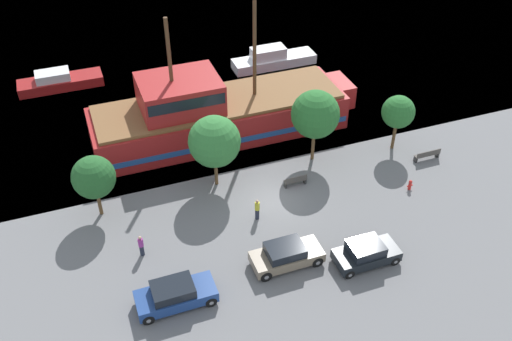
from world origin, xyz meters
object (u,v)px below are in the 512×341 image
at_px(moored_boat_outer, 59,81).
at_px(parked_car_curb_mid, 366,253).
at_px(parked_car_curb_front, 175,295).
at_px(fire_hydrant, 410,184).
at_px(pedestrian_walking_far, 141,246).
at_px(parked_car_curb_rear, 286,255).
at_px(bench_promenade_west, 428,155).
at_px(moored_boat_dockside, 273,59).
at_px(pirate_ship, 215,113).
at_px(bench_promenade_east, 296,181).
at_px(pedestrian_walking_near, 257,209).

height_order(moored_boat_outer, parked_car_curb_mid, moored_boat_outer).
bearing_deg(parked_car_curb_front, moored_boat_outer, 98.12).
xyz_separation_m(fire_hydrant, pedestrian_walking_far, (-18.62, 0.21, 0.35)).
bearing_deg(parked_car_curb_rear, bench_promenade_west, 23.46).
bearing_deg(fire_hydrant, moored_boat_dockside, 96.29).
xyz_separation_m(parked_car_curb_rear, bench_promenade_west, (13.79, 5.99, -0.29)).
height_order(pirate_ship, bench_promenade_east, pirate_ship).
relative_size(moored_boat_dockside, pedestrian_walking_far, 5.18).
relative_size(parked_car_curb_front, parked_car_curb_mid, 1.14).
bearing_deg(moored_boat_outer, pirate_ship, -47.37).
height_order(parked_car_curb_mid, pedestrian_walking_far, pedestrian_walking_far).
distance_m(parked_car_curb_rear, pedestrian_walking_near, 4.34).
distance_m(pirate_ship, parked_car_curb_rear, 14.71).
xyz_separation_m(parked_car_curb_mid, parked_car_curb_rear, (-4.51, 1.48, 0.02)).
distance_m(moored_boat_outer, pedestrian_walking_far, 22.94).
relative_size(moored_boat_dockside, parked_car_curb_mid, 2.04).
distance_m(parked_car_curb_front, pedestrian_walking_near, 8.30).
bearing_deg(parked_car_curb_mid, parked_car_curb_rear, 161.79).
xyz_separation_m(moored_boat_dockside, parked_car_curb_mid, (-3.97, -25.23, 0.02)).
xyz_separation_m(pirate_ship, parked_car_curb_mid, (4.41, -16.15, -1.21)).
height_order(parked_car_curb_mid, parked_car_curb_rear, parked_car_curb_mid).
xyz_separation_m(moored_boat_dockside, moored_boat_outer, (-19.23, 2.71, -0.09)).
xyz_separation_m(moored_boat_outer, bench_promenade_east, (14.19, -19.88, -0.18)).
distance_m(parked_car_curb_rear, bench_promenade_west, 15.04).
distance_m(pirate_ship, parked_car_curb_front, 16.87).
distance_m(pirate_ship, moored_boat_dockside, 12.41).
bearing_deg(bench_promenade_west, moored_boat_dockside, 106.65).
xyz_separation_m(parked_car_curb_rear, fire_hydrant, (10.72, 3.47, -0.33)).
bearing_deg(parked_car_curb_rear, moored_boat_dockside, 70.33).
bearing_deg(parked_car_curb_mid, pirate_ship, 105.26).
bearing_deg(parked_car_curb_rear, moored_boat_outer, 112.10).
xyz_separation_m(pirate_ship, pedestrian_walking_near, (-0.34, -10.33, -1.15)).
relative_size(parked_car_curb_mid, bench_promenade_east, 2.42).
height_order(bench_promenade_east, pedestrian_walking_near, pedestrian_walking_near).
distance_m(parked_car_curb_mid, pedestrian_walking_far, 13.45).
height_order(moored_boat_outer, parked_car_curb_rear, moored_boat_outer).
height_order(moored_boat_outer, parked_car_curb_front, moored_boat_outer).
relative_size(parked_car_curb_rear, pedestrian_walking_near, 2.73).
distance_m(bench_promenade_west, pedestrian_walking_far, 21.82).
bearing_deg(bench_promenade_east, pedestrian_walking_far, -165.75).
relative_size(pirate_ship, parked_car_curb_mid, 5.38).
height_order(parked_car_curb_mid, pedestrian_walking_near, pedestrian_walking_near).
height_order(pirate_ship, parked_car_curb_mid, pirate_ship).
relative_size(parked_car_curb_rear, pedestrian_walking_far, 2.79).
bearing_deg(bench_promenade_east, pedestrian_walking_near, -148.67).
height_order(fire_hydrant, bench_promenade_east, bench_promenade_east).
bearing_deg(pedestrian_walking_far, bench_promenade_east, 14.25).
relative_size(moored_boat_dockside, bench_promenade_east, 4.95).
distance_m(parked_car_curb_mid, bench_promenade_east, 8.13).
height_order(fire_hydrant, pedestrian_walking_near, pedestrian_walking_near).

